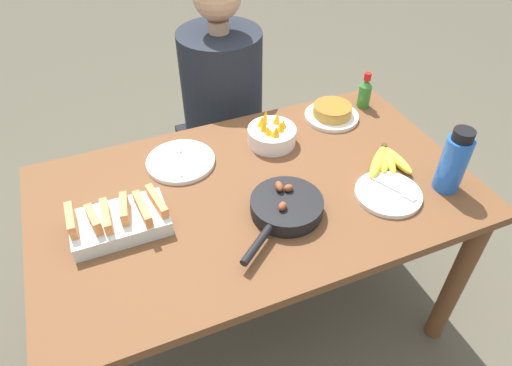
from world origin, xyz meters
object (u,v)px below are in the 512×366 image
empty_plate_far_left (181,161)px  skillet (286,207)px  melon_tray (119,221)px  hot_sauce_bottle (365,92)px  banana_bunch (386,161)px  empty_plate_near_front (388,194)px  water_bottle (454,162)px  frittata_plate_center (332,113)px  person_figure (224,132)px  fruit_bowl_mango (272,134)px

empty_plate_far_left → skillet: bearing=-57.2°
melon_tray → hot_sauce_bottle: 1.11m
banana_bunch → empty_plate_near_front: 0.16m
water_bottle → banana_bunch: bearing=123.9°
frittata_plate_center → water_bottle: 0.54m
person_figure → empty_plate_near_front: bearing=-72.6°
banana_bunch → skillet: 0.44m
hot_sauce_bottle → person_figure: bearing=143.2°
melon_tray → fruit_bowl_mango: size_ratio=1.59×
empty_plate_far_left → banana_bunch: bearing=-23.2°
person_figure → banana_bunch: bearing=-64.0°
frittata_plate_center → banana_bunch: bearing=-85.3°
skillet → melon_tray: bearing=-53.4°
banana_bunch → fruit_bowl_mango: bearing=139.4°
empty_plate_near_front → hot_sauce_bottle: hot_sauce_bottle is taller
empty_plate_far_left → water_bottle: size_ratio=1.06×
frittata_plate_center → water_bottle: size_ratio=0.94×
frittata_plate_center → empty_plate_far_left: bearing=-175.7°
skillet → frittata_plate_center: (0.40, 0.42, -0.00)m
empty_plate_near_front → skillet: bearing=170.8°
fruit_bowl_mango → skillet: bearing=-107.3°
skillet → empty_plate_far_left: (-0.24, 0.37, -0.02)m
empty_plate_far_left → fruit_bowl_mango: 0.35m
banana_bunch → person_figure: (-0.36, 0.73, -0.26)m
frittata_plate_center → person_figure: 0.58m
melon_tray → frittata_plate_center: (0.90, 0.29, -0.01)m
fruit_bowl_mango → hot_sauce_bottle: (0.46, 0.09, 0.03)m
banana_bunch → hot_sauce_bottle: bearing=69.3°
melon_tray → skillet: melon_tray is taller
banana_bunch → melon_tray: 0.92m
frittata_plate_center → person_figure: bearing=129.6°
melon_tray → person_figure: bearing=50.5°
melon_tray → hot_sauce_bottle: (1.06, 0.32, 0.03)m
frittata_plate_center → person_figure: person_figure is taller
frittata_plate_center → hot_sauce_bottle: size_ratio=1.42×
empty_plate_near_front → water_bottle: (0.20, -0.04, 0.10)m
water_bottle → empty_plate_near_front: bearing=169.7°
banana_bunch → empty_plate_near_front: bearing=-121.1°
skillet → frittata_plate_center: skillet is taller
banana_bunch → melon_tray: melon_tray is taller
skillet → person_figure: size_ratio=0.27×
empty_plate_far_left → person_figure: bearing=55.1°
person_figure → water_bottle: bearing=-62.4°
melon_tray → frittata_plate_center: bearing=17.8°
banana_bunch → melon_tray: size_ratio=0.63×
fruit_bowl_mango → frittata_plate_center: bearing=11.8°
melon_tray → empty_plate_far_left: melon_tray is taller
melon_tray → water_bottle: bearing=-12.2°
hot_sauce_bottle → banana_bunch: bearing=-110.7°
hot_sauce_bottle → melon_tray: bearing=-163.4°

